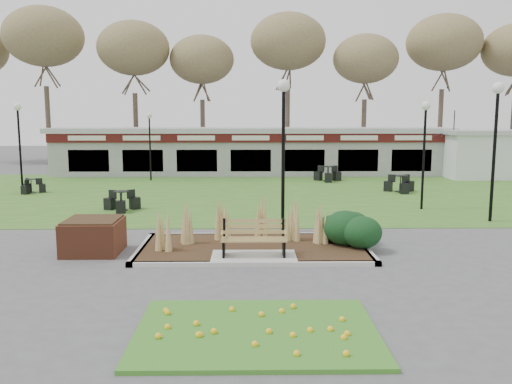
{
  "coord_description": "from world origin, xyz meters",
  "views": [
    {
      "loc": [
        -0.13,
        -13.57,
        3.82
      ],
      "look_at": [
        0.08,
        2.0,
        1.53
      ],
      "focal_mm": 38.0,
      "sensor_mm": 36.0,
      "label": 1
    }
  ],
  "objects_px": {
    "service_hut": "(480,153)",
    "lamp_post_mid_right": "(496,121)",
    "park_bench": "(254,237)",
    "lamp_post_mid_left": "(19,128)",
    "bistro_set_b": "(122,204)",
    "food_pavilion": "(251,151)",
    "bistro_set_d": "(400,186)",
    "car_black": "(132,156)",
    "lamp_post_far_left": "(150,131)",
    "bistro_set_c": "(328,176)",
    "car_silver": "(91,156)",
    "lamp_post_far_right": "(425,131)",
    "bistro_set_a": "(31,188)",
    "brick_planter": "(93,236)",
    "patio_umbrella": "(453,148)",
    "lamp_post_near_left": "(283,121)"
  },
  "relations": [
    {
      "from": "bistro_set_c",
      "to": "car_black",
      "type": "height_order",
      "value": "car_black"
    },
    {
      "from": "food_pavilion",
      "to": "lamp_post_near_left",
      "type": "relative_size",
      "value": 5.06
    },
    {
      "from": "food_pavilion",
      "to": "bistro_set_b",
      "type": "relative_size",
      "value": 17.24
    },
    {
      "from": "lamp_post_far_left",
      "to": "bistro_set_d",
      "type": "relative_size",
      "value": 2.51
    },
    {
      "from": "food_pavilion",
      "to": "lamp_post_far_left",
      "type": "height_order",
      "value": "lamp_post_far_left"
    },
    {
      "from": "lamp_post_mid_left",
      "to": "bistro_set_c",
      "type": "height_order",
      "value": "lamp_post_mid_left"
    },
    {
      "from": "car_silver",
      "to": "food_pavilion",
      "type": "bearing_deg",
      "value": -98.91
    },
    {
      "from": "park_bench",
      "to": "food_pavilion",
      "type": "relative_size",
      "value": 0.07
    },
    {
      "from": "lamp_post_near_left",
      "to": "bistro_set_c",
      "type": "xyz_separation_m",
      "value": [
        3.33,
        12.82,
        -3.25
      ]
    },
    {
      "from": "brick_planter",
      "to": "service_hut",
      "type": "distance_m",
      "value": 24.71
    },
    {
      "from": "brick_planter",
      "to": "bistro_set_b",
      "type": "height_order",
      "value": "brick_planter"
    },
    {
      "from": "food_pavilion",
      "to": "patio_umbrella",
      "type": "height_order",
      "value": "food_pavilion"
    },
    {
      "from": "lamp_post_far_left",
      "to": "bistro_set_b",
      "type": "bearing_deg",
      "value": -86.59
    },
    {
      "from": "food_pavilion",
      "to": "bistro_set_d",
      "type": "relative_size",
      "value": 16.16
    },
    {
      "from": "bistro_set_b",
      "to": "patio_umbrella",
      "type": "bearing_deg",
      "value": 31.63
    },
    {
      "from": "car_black",
      "to": "bistro_set_d",
      "type": "bearing_deg",
      "value": -153.28
    },
    {
      "from": "brick_planter",
      "to": "bistro_set_a",
      "type": "bearing_deg",
      "value": 118.66
    },
    {
      "from": "lamp_post_mid_right",
      "to": "bistro_set_c",
      "type": "height_order",
      "value": "lamp_post_mid_right"
    },
    {
      "from": "lamp_post_mid_right",
      "to": "bistro_set_c",
      "type": "xyz_separation_m",
      "value": [
        -4.1,
        11.4,
        -3.25
      ]
    },
    {
      "from": "food_pavilion",
      "to": "service_hut",
      "type": "relative_size",
      "value": 5.59
    },
    {
      "from": "service_hut",
      "to": "lamp_post_far_left",
      "type": "distance_m",
      "value": 19.25
    },
    {
      "from": "lamp_post_near_left",
      "to": "lamp_post_mid_right",
      "type": "xyz_separation_m",
      "value": [
        7.43,
        1.42,
        0.0
      ]
    },
    {
      "from": "bistro_set_d",
      "to": "car_black",
      "type": "xyz_separation_m",
      "value": [
        -15.76,
        13.32,
        0.45
      ]
    },
    {
      "from": "car_black",
      "to": "service_hut",
      "type": "bearing_deg",
      "value": -131.96
    },
    {
      "from": "park_bench",
      "to": "lamp_post_near_left",
      "type": "relative_size",
      "value": 0.35
    },
    {
      "from": "lamp_post_far_right",
      "to": "bistro_set_c",
      "type": "height_order",
      "value": "lamp_post_far_right"
    },
    {
      "from": "brick_planter",
      "to": "lamp_post_far_left",
      "type": "height_order",
      "value": "lamp_post_far_left"
    },
    {
      "from": "service_hut",
      "to": "car_black",
      "type": "bearing_deg",
      "value": 161.1
    },
    {
      "from": "brick_planter",
      "to": "bistro_set_c",
      "type": "bearing_deg",
      "value": 60.66
    },
    {
      "from": "bistro_set_b",
      "to": "bistro_set_c",
      "type": "distance_m",
      "value": 13.08
    },
    {
      "from": "brick_planter",
      "to": "service_hut",
      "type": "relative_size",
      "value": 0.34
    },
    {
      "from": "park_bench",
      "to": "lamp_post_mid_left",
      "type": "bearing_deg",
      "value": 132.53
    },
    {
      "from": "lamp_post_far_left",
      "to": "bistro_set_d",
      "type": "bearing_deg",
      "value": -20.33
    },
    {
      "from": "bistro_set_a",
      "to": "bistro_set_b",
      "type": "relative_size",
      "value": 0.87
    },
    {
      "from": "park_bench",
      "to": "service_hut",
      "type": "bearing_deg",
      "value": 52.75
    },
    {
      "from": "service_hut",
      "to": "bistro_set_a",
      "type": "relative_size",
      "value": 3.56
    },
    {
      "from": "service_hut",
      "to": "bistro_set_b",
      "type": "xyz_separation_m",
      "value": [
        -18.61,
        -10.59,
        -1.17
      ]
    },
    {
      "from": "car_silver",
      "to": "lamp_post_far_right",
      "type": "bearing_deg",
      "value": -116.77
    },
    {
      "from": "bistro_set_a",
      "to": "patio_umbrella",
      "type": "distance_m",
      "value": 23.05
    },
    {
      "from": "service_hut",
      "to": "bistro_set_d",
      "type": "distance_m",
      "value": 8.62
    },
    {
      "from": "service_hut",
      "to": "lamp_post_mid_right",
      "type": "xyz_separation_m",
      "value": [
        -5.1,
        -12.91,
        2.09
      ]
    },
    {
      "from": "car_black",
      "to": "bistro_set_b",
      "type": "bearing_deg",
      "value": 167.69
    },
    {
      "from": "lamp_post_mid_left",
      "to": "lamp_post_far_right",
      "type": "height_order",
      "value": "lamp_post_mid_left"
    },
    {
      "from": "car_black",
      "to": "bistro_set_a",
      "type": "bearing_deg",
      "value": 148.52
    },
    {
      "from": "car_black",
      "to": "car_silver",
      "type": "bearing_deg",
      "value": 60.14
    },
    {
      "from": "park_bench",
      "to": "car_black",
      "type": "relative_size",
      "value": 0.38
    },
    {
      "from": "patio_umbrella",
      "to": "lamp_post_far_left",
      "type": "bearing_deg",
      "value": -177.36
    },
    {
      "from": "bistro_set_b",
      "to": "lamp_post_far_left",
      "type": "bearing_deg",
      "value": 93.41
    },
    {
      "from": "park_bench",
      "to": "lamp_post_mid_left",
      "type": "height_order",
      "value": "lamp_post_mid_left"
    },
    {
      "from": "bistro_set_b",
      "to": "park_bench",
      "type": "bearing_deg",
      "value": -54.5
    }
  ]
}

